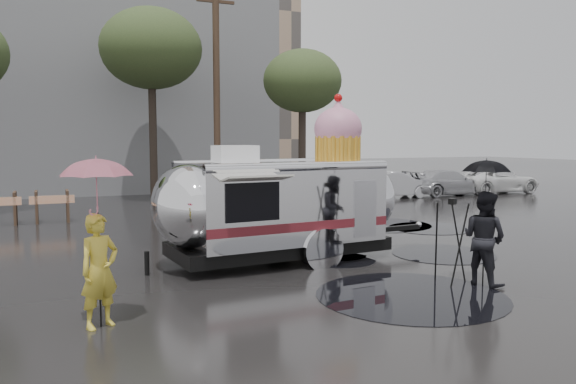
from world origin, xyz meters
name	(u,v)px	position (x,y,z in m)	size (l,w,h in m)	color
ground	(301,283)	(0.00, 0.00, 0.00)	(120.00, 120.00, 0.00)	black
puddles	(402,248)	(3.60, 2.07, 0.01)	(7.60, 9.95, 0.01)	black
grey_building	(46,66)	(-4.00, 24.00, 6.50)	(22.00, 12.00, 13.00)	slate
utility_pole	(217,91)	(2.50, 14.00, 4.62)	(1.60, 0.28, 9.00)	#473323
tree_mid	(151,49)	(0.00, 15.00, 6.34)	(4.20, 4.20, 8.03)	#382D26
tree_right	(302,82)	(6.00, 13.00, 5.06)	(3.36, 3.36, 6.42)	#382D26
parked_cars	(426,181)	(11.78, 12.00, 0.72)	(13.20, 1.90, 1.50)	silver
airstream_trailer	(283,201)	(0.46, 1.94, 1.29)	(6.81, 2.93, 3.68)	silver
person_left	(99,271)	(-3.55, -1.08, 0.79)	(0.57, 0.38, 1.58)	gold
umbrella_pink	(97,186)	(-3.55, -1.08, 1.96)	(1.20, 1.20, 2.37)	pink
person_right	(484,238)	(2.94, -1.38, 0.84)	(0.81, 0.45, 1.68)	black
umbrella_black	(486,178)	(2.94, -1.38, 1.90)	(1.04, 1.04, 2.26)	black
tripod	(452,233)	(2.47, -1.08, 0.93)	(0.64, 0.59, 1.55)	black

